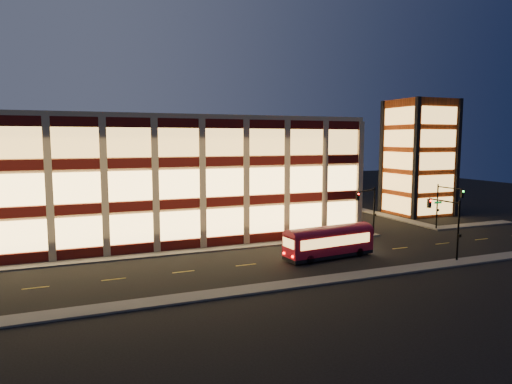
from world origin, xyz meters
name	(u,v)px	position (x,y,z in m)	size (l,w,h in m)	color
ground	(189,254)	(0.00, 0.00, 0.00)	(200.00, 200.00, 0.00)	black
sidewalk_office_south	(159,254)	(-3.00, 1.00, 0.07)	(54.00, 2.00, 0.15)	#514F4C
sidewalk_office_east	(308,215)	(23.00, 17.00, 0.07)	(2.00, 30.00, 0.15)	#514F4C
sidewalk_tower_south	(472,225)	(40.00, 1.00, 0.07)	(14.00, 2.00, 0.15)	#514F4C
sidewalk_tower_west	(366,211)	(34.00, 17.00, 0.07)	(2.00, 30.00, 0.15)	#514F4C
sidewalk_near	(229,292)	(0.00, -13.00, 0.07)	(100.00, 2.00, 0.15)	#514F4C
office_building	(137,174)	(-2.91, 16.91, 7.25)	(50.45, 30.45, 14.50)	tan
stair_tower	(418,158)	(39.95, 11.95, 8.99)	(8.60, 8.60, 18.00)	#8C3814
traffic_signal_far	(368,203)	(22.21, 0.24, 4.11)	(3.79, 1.87, 6.00)	black
traffic_signal_right	(446,200)	(33.50, -0.62, 4.10)	(1.20, 4.37, 6.00)	black
traffic_signal_near	(447,217)	(23.50, -11.03, 4.13)	(0.32, 4.45, 6.00)	black
trolley_bus	(329,240)	(12.69, -6.56, 1.79)	(9.76, 3.43, 3.24)	maroon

